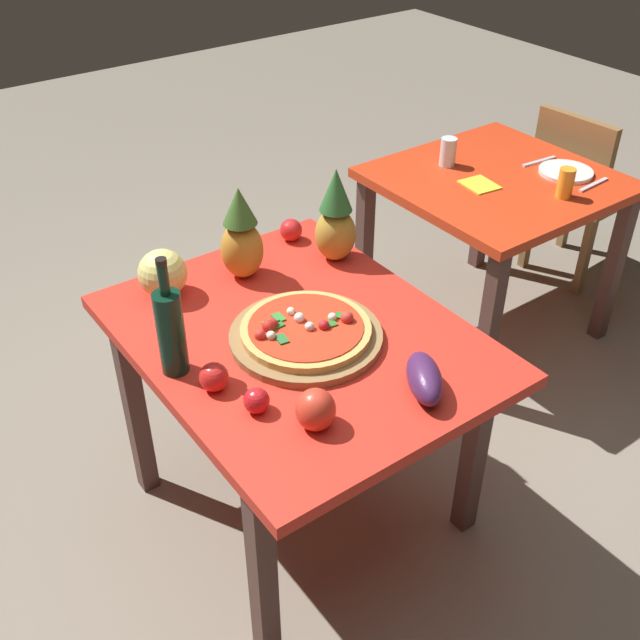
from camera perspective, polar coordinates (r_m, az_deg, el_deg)
The scene contains 22 objects.
ground_plane at distance 2.74m, azimuth -1.39°, elevation -13.54°, with size 10.00×10.00×0.00m, color gray.
display_table at distance 2.29m, azimuth -1.62°, elevation -2.90°, with size 1.12×0.89×0.74m.
background_table at distance 3.29m, azimuth 12.97°, elevation 8.67°, with size 0.86×0.89×0.74m.
dining_chair at distance 3.88m, azimuth 18.79°, elevation 9.47°, with size 0.43×0.43×0.85m.
pizza_board at distance 2.20m, azimuth -1.06°, elevation -1.24°, with size 0.45×0.45×0.03m, color olive.
pizza at distance 2.18m, azimuth -1.12°, elevation -0.68°, with size 0.38×0.38×0.06m.
wine_bottle at distance 2.05m, azimuth -11.14°, elevation -0.76°, with size 0.08×0.08×0.36m.
pineapple_left at distance 2.52m, azimuth 1.18°, elevation 7.54°, with size 0.14×0.14×0.33m.
pineapple_right at distance 2.44m, azimuth -5.93°, elevation 6.19°, with size 0.14×0.14×0.31m.
melon at distance 2.41m, azimuth -11.73°, elevation 3.44°, with size 0.15×0.15×0.15m, color #E5DD77.
bell_pepper at distance 1.90m, azimuth -0.33°, elevation -6.74°, with size 0.10×0.10×0.11m, color red.
eggplant at distance 2.02m, azimuth 7.84°, elevation -4.35°, with size 0.20×0.09×0.09m, color #43214D.
tomato_by_bottle at distance 2.03m, azimuth -7.97°, elevation -4.25°, with size 0.08×0.08×0.08m, color red.
tomato_beside_pepper at distance 2.68m, azimuth -2.19°, elevation 6.76°, with size 0.08×0.08×0.08m, color red.
tomato_near_board at distance 2.61m, azimuth -5.91°, elevation 5.64°, with size 0.07×0.07×0.07m, color red.
tomato_at_corner at distance 1.96m, azimuth -4.79°, elevation -6.05°, with size 0.07×0.07×0.07m, color red.
drinking_glass_juice at distance 3.12m, azimuth 17.95°, elevation 9.76°, with size 0.06×0.06×0.12m, color gold.
drinking_glass_water at distance 3.28m, azimuth 9.59°, elevation 12.33°, with size 0.07×0.07×0.12m, color silver.
dinner_plate at distance 3.34m, azimuth 17.96°, elevation 10.54°, with size 0.22×0.22×0.02m, color white.
fork_utensil at distance 3.42m, azimuth 16.13°, elevation 11.37°, with size 0.02×0.18×0.01m, color silver.
knife_utensil at distance 3.27m, azimuth 19.84°, elevation 9.53°, with size 0.02×0.18×0.01m, color silver.
napkin_folded at distance 3.15m, azimuth 11.88°, elevation 9.90°, with size 0.14×0.12×0.01m, color yellow.
Camera 1 is at (1.49, -1.00, 2.07)m, focal length 42.65 mm.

